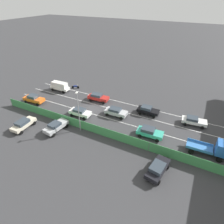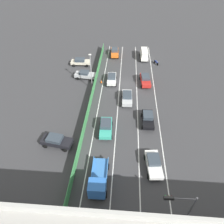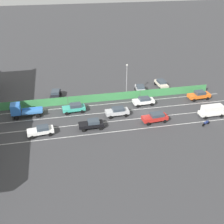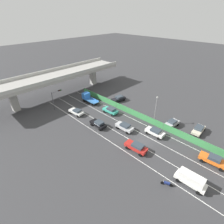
{
  "view_description": "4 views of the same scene",
  "coord_description": "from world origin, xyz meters",
  "px_view_note": "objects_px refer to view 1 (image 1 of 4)",
  "views": [
    {
      "loc": [
        27.99,
        18.85,
        20.47
      ],
      "look_at": [
        1.05,
        5.15,
        1.22
      ],
      "focal_mm": 30.13,
      "sensor_mm": 36.0,
      "label": 1
    },
    {
      "loc": [
        0.76,
        35.53,
        23.96
      ],
      "look_at": [
        2.51,
        11.26,
        2.26
      ],
      "focal_mm": 33.09,
      "sensor_mm": 36.0,
      "label": 2
    },
    {
      "loc": [
        -44.79,
        16.02,
        26.0
      ],
      "look_at": [
        -2.46,
        7.11,
        2.34
      ],
      "focal_mm": 45.21,
      "sensor_mm": 36.0,
      "label": 3
    },
    {
      "loc": [
        -25.07,
        -14.95,
        24.16
      ],
      "look_at": [
        2.65,
        12.09,
        1.11
      ],
      "focal_mm": 27.25,
      "sensor_mm": 36.0,
      "label": 4
    }
  ],
  "objects_px": {
    "parked_sedan_cream": "(23,124)",
    "parked_wagon_silver": "(56,126)",
    "car_van_white": "(60,86)",
    "motorcycle": "(75,87)",
    "parked_sedan_dark": "(158,168)",
    "flatbed_truck_blue": "(215,149)",
    "car_sedan_white": "(194,121)",
    "car_taxi_orange": "(34,99)",
    "car_taxi_teal": "(149,132)",
    "car_hatchback_white": "(80,112)",
    "traffic_cone": "(75,121)",
    "car_sedan_black": "(148,110)",
    "car_sedan_red": "(98,97)",
    "street_lamp": "(78,108)",
    "car_sedan_silver": "(116,112)"
  },
  "relations": [
    {
      "from": "parked_sedan_cream",
      "to": "parked_wagon_silver",
      "type": "relative_size",
      "value": 0.98
    },
    {
      "from": "car_van_white",
      "to": "motorcycle",
      "type": "height_order",
      "value": "car_van_white"
    },
    {
      "from": "motorcycle",
      "to": "parked_sedan_dark",
      "type": "xyz_separation_m",
      "value": [
        16.68,
        25.62,
        0.45
      ]
    },
    {
      "from": "flatbed_truck_blue",
      "to": "car_sedan_white",
      "type": "bearing_deg",
      "value": -152.0
    },
    {
      "from": "car_van_white",
      "to": "parked_wagon_silver",
      "type": "distance_m",
      "value": 16.16
    },
    {
      "from": "flatbed_truck_blue",
      "to": "parked_sedan_cream",
      "type": "height_order",
      "value": "flatbed_truck_blue"
    },
    {
      "from": "car_van_white",
      "to": "car_taxi_orange",
      "type": "distance_m",
      "value": 7.34
    },
    {
      "from": "car_taxi_orange",
      "to": "car_taxi_teal",
      "type": "bearing_deg",
      "value": 90.53
    },
    {
      "from": "car_hatchback_white",
      "to": "car_sedan_white",
      "type": "bearing_deg",
      "value": 109.24
    },
    {
      "from": "motorcycle",
      "to": "car_taxi_teal",
      "type": "bearing_deg",
      "value": 66.38
    },
    {
      "from": "car_taxi_teal",
      "to": "car_taxi_orange",
      "type": "xyz_separation_m",
      "value": [
        0.24,
        -26.03,
        0.03
      ]
    },
    {
      "from": "parked_wagon_silver",
      "to": "parked_sedan_dark",
      "type": "height_order",
      "value": "parked_sedan_dark"
    },
    {
      "from": "parked_sedan_cream",
      "to": "traffic_cone",
      "type": "xyz_separation_m",
      "value": [
        -5.6,
        7.09,
        -0.58
      ]
    },
    {
      "from": "car_sedan_black",
      "to": "car_sedan_white",
      "type": "xyz_separation_m",
      "value": [
        -0.29,
        8.55,
        -0.04
      ]
    },
    {
      "from": "car_taxi_teal",
      "to": "parked_wagon_silver",
      "type": "height_order",
      "value": "car_taxi_teal"
    },
    {
      "from": "flatbed_truck_blue",
      "to": "car_sedan_red",
      "type": "bearing_deg",
      "value": -105.94
    },
    {
      "from": "car_taxi_teal",
      "to": "flatbed_truck_blue",
      "type": "distance_m",
      "value": 9.82
    },
    {
      "from": "car_van_white",
      "to": "parked_sedan_dark",
      "type": "height_order",
      "value": "car_van_white"
    },
    {
      "from": "car_sedan_red",
      "to": "parked_wagon_silver",
      "type": "height_order",
      "value": "car_sedan_red"
    },
    {
      "from": "car_taxi_orange",
      "to": "street_lamp",
      "type": "xyz_separation_m",
      "value": [
        3.56,
        14.76,
        3.55
      ]
    },
    {
      "from": "car_van_white",
      "to": "car_sedan_silver",
      "type": "xyz_separation_m",
      "value": [
        3.85,
        17.11,
        -0.33
      ]
    },
    {
      "from": "car_sedan_white",
      "to": "car_taxi_orange",
      "type": "height_order",
      "value": "car_taxi_orange"
    },
    {
      "from": "car_sedan_white",
      "to": "parked_sedan_dark",
      "type": "height_order",
      "value": "parked_sedan_dark"
    },
    {
      "from": "parked_wagon_silver",
      "to": "street_lamp",
      "type": "distance_m",
      "value": 5.54
    },
    {
      "from": "parked_sedan_cream",
      "to": "street_lamp",
      "type": "relative_size",
      "value": 0.61
    },
    {
      "from": "car_sedan_silver",
      "to": "street_lamp",
      "type": "distance_m",
      "value": 8.57
    },
    {
      "from": "car_sedan_red",
      "to": "parked_sedan_cream",
      "type": "xyz_separation_m",
      "value": [
        14.62,
        -6.67,
        -0.05
      ]
    },
    {
      "from": "motorcycle",
      "to": "parked_sedan_cream",
      "type": "bearing_deg",
      "value": 5.66
    },
    {
      "from": "car_taxi_orange",
      "to": "motorcycle",
      "type": "xyz_separation_m",
      "value": [
        -10.01,
        3.7,
        -0.5
      ]
    },
    {
      "from": "parked_sedan_dark",
      "to": "traffic_cone",
      "type": "height_order",
      "value": "parked_sedan_dark"
    },
    {
      "from": "car_sedan_black",
      "to": "car_sedan_silver",
      "type": "xyz_separation_m",
      "value": [
        3.45,
        -5.34,
        0.03
      ]
    },
    {
      "from": "parked_wagon_silver",
      "to": "parked_sedan_dark",
      "type": "relative_size",
      "value": 0.98
    },
    {
      "from": "car_hatchback_white",
      "to": "motorcycle",
      "type": "bearing_deg",
      "value": -139.56
    },
    {
      "from": "parked_wagon_silver",
      "to": "motorcycle",
      "type": "bearing_deg",
      "value": -154.69
    },
    {
      "from": "car_van_white",
      "to": "car_taxi_orange",
      "type": "relative_size",
      "value": 1.01
    },
    {
      "from": "car_sedan_silver",
      "to": "parked_sedan_cream",
      "type": "xyz_separation_m",
      "value": [
        11.01,
        -12.83,
        -0.02
      ]
    },
    {
      "from": "street_lamp",
      "to": "car_hatchback_white",
      "type": "bearing_deg",
      "value": -144.37
    },
    {
      "from": "parked_sedan_cream",
      "to": "parked_wagon_silver",
      "type": "distance_m",
      "value": 5.98
    },
    {
      "from": "car_sedan_red",
      "to": "flatbed_truck_blue",
      "type": "bearing_deg",
      "value": 74.06
    },
    {
      "from": "car_van_white",
      "to": "parked_sedan_dark",
      "type": "relative_size",
      "value": 1.03
    },
    {
      "from": "parked_sedan_dark",
      "to": "street_lamp",
      "type": "xyz_separation_m",
      "value": [
        -3.12,
        -14.56,
        3.59
      ]
    },
    {
      "from": "car_taxi_teal",
      "to": "car_sedan_white",
      "type": "height_order",
      "value": "car_taxi_teal"
    },
    {
      "from": "motorcycle",
      "to": "parked_sedan_cream",
      "type": "height_order",
      "value": "parked_sedan_cream"
    },
    {
      "from": "car_hatchback_white",
      "to": "car_van_white",
      "type": "distance_m",
      "value": 13.05
    },
    {
      "from": "flatbed_truck_blue",
      "to": "motorcycle",
      "type": "distance_m",
      "value": 33.61
    },
    {
      "from": "car_sedan_black",
      "to": "car_sedan_silver",
      "type": "distance_m",
      "value": 6.36
    },
    {
      "from": "car_sedan_silver",
      "to": "motorcycle",
      "type": "xyz_separation_m",
      "value": [
        -6.61,
        -14.57,
        -0.46
      ]
    },
    {
      "from": "car_taxi_teal",
      "to": "car_sedan_silver",
      "type": "distance_m",
      "value": 8.37
    },
    {
      "from": "motorcycle",
      "to": "car_sedan_red",
      "type": "bearing_deg",
      "value": 70.35
    },
    {
      "from": "car_sedan_black",
      "to": "parked_sedan_dark",
      "type": "bearing_deg",
      "value": 22.88
    }
  ]
}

